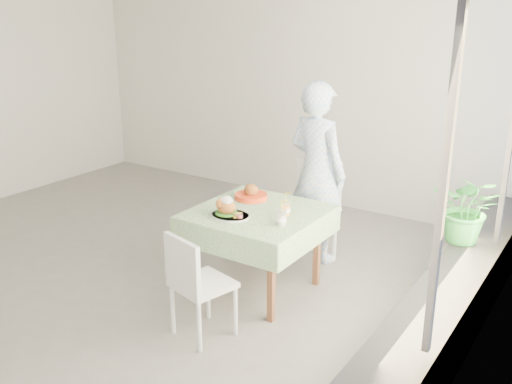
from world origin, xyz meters
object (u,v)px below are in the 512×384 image
Objects in this scene: cafe_table at (258,242)px; diner at (317,172)px; main_dish at (228,210)px; chair_near at (202,304)px; chair_far at (309,232)px; potted_plant at (468,208)px; juice_cup_orange at (285,209)px.

diner is at bearing 84.78° from cafe_table.
main_dish reaches higher than cafe_table.
chair_far is at bearing 88.86° from chair_near.
cafe_table is 1.78m from potted_plant.
chair_near is (-0.03, -1.61, -0.04)m from chair_far.
juice_cup_orange is (0.38, 0.28, -0.00)m from main_dish.
juice_cup_orange is (0.17, -0.87, -0.08)m from diner.
diner is at bearing 90.35° from chair_far.
potted_plant is at bearing 34.69° from main_dish.
diner is 1.17m from main_dish.
main_dish is 1.99m from potted_plant.
juice_cup_orange reaches higher than chair_far.
chair_far is at bearing 83.85° from cafe_table.
main_dish is 0.47m from juice_cup_orange.
potted_plant reaches higher than main_dish.
chair_far is at bearing 102.51° from diner.
juice_cup_orange reaches higher than main_dish.
chair_near is at bearing -103.02° from juice_cup_orange.
diner is (-0.00, 0.13, 0.57)m from chair_far.
chair_near is at bearing -130.11° from potted_plant.
chair_near is 1.40× the size of potted_plant.
cafe_table is at bearing -149.48° from potted_plant.
potted_plant reaches higher than cafe_table.
chair_near is 0.82m from main_dish.
diner is (0.03, 1.74, 0.62)m from chair_near.
chair_far is 1.62m from chair_near.
cafe_table is at bearing -172.53° from juice_cup_orange.
potted_plant is (1.42, 0.11, 0.50)m from chair_far.
main_dish is at bearing 106.88° from chair_near.
chair_near is 3.46× the size of juice_cup_orange.
diner is at bearing 179.19° from potted_plant.
chair_near is 1.85m from diner.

